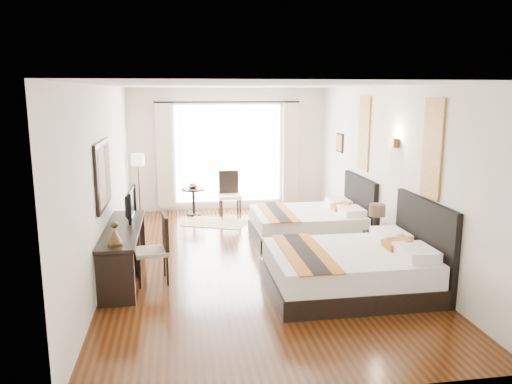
{
  "coord_description": "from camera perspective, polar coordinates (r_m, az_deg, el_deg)",
  "views": [
    {
      "loc": [
        -1.16,
        -7.7,
        2.7
      ],
      "look_at": [
        0.09,
        0.23,
        1.09
      ],
      "focal_mm": 35.0,
      "sensor_mm": 36.0,
      "label": 1
    }
  ],
  "objects": [
    {
      "name": "floor",
      "position": [
        8.24,
        -0.4,
        -7.81
      ],
      "size": [
        4.5,
        7.5,
        0.01
      ],
      "primitive_type": "cube",
      "color": "#351709",
      "rests_on": "ground"
    },
    {
      "name": "ceiling",
      "position": [
        7.79,
        -0.43,
        12.01
      ],
      "size": [
        4.5,
        7.5,
        0.02
      ],
      "primitive_type": "cube",
      "color": "white",
      "rests_on": "wall_headboard"
    },
    {
      "name": "wall_headboard",
      "position": [
        8.52,
        14.7,
        2.2
      ],
      "size": [
        0.01,
        7.5,
        2.8
      ],
      "primitive_type": "cube",
      "color": "silver",
      "rests_on": "floor"
    },
    {
      "name": "wall_desk",
      "position": [
        7.88,
        -16.78,
        1.37
      ],
      "size": [
        0.01,
        7.5,
        2.8
      ],
      "primitive_type": "cube",
      "color": "silver",
      "rests_on": "floor"
    },
    {
      "name": "wall_window",
      "position": [
        11.57,
        -3.21,
        4.89
      ],
      "size": [
        4.5,
        0.01,
        2.8
      ],
      "primitive_type": "cube",
      "color": "silver",
      "rests_on": "floor"
    },
    {
      "name": "wall_entry",
      "position": [
        4.32,
        7.09,
        -6.26
      ],
      "size": [
        4.5,
        0.01,
        2.8
      ],
      "primitive_type": "cube",
      "color": "silver",
      "rests_on": "floor"
    },
    {
      "name": "window_glass",
      "position": [
        11.57,
        -3.19,
        4.39
      ],
      "size": [
        2.4,
        0.02,
        2.2
      ],
      "primitive_type": "cube",
      "color": "white",
      "rests_on": "wall_window"
    },
    {
      "name": "sheer_curtain",
      "position": [
        11.51,
        -3.16,
        4.35
      ],
      "size": [
        2.3,
        0.02,
        2.1
      ],
      "primitive_type": "cube",
      "color": "white",
      "rests_on": "wall_window"
    },
    {
      "name": "drape_left",
      "position": [
        11.42,
        -10.41,
        4.03
      ],
      "size": [
        0.35,
        0.14,
        2.35
      ],
      "primitive_type": "cube",
      "color": "#BAA890",
      "rests_on": "floor"
    },
    {
      "name": "drape_right",
      "position": [
        11.71,
        3.95,
        4.36
      ],
      "size": [
        0.35,
        0.14,
        2.35
      ],
      "primitive_type": "cube",
      "color": "#BAA890",
      "rests_on": "floor"
    },
    {
      "name": "art_panel_near",
      "position": [
        7.13,
        19.52,
        4.66
      ],
      "size": [
        0.03,
        0.5,
        1.35
      ],
      "primitive_type": "cube",
      "color": "maroon",
      "rests_on": "wall_headboard"
    },
    {
      "name": "art_panel_far",
      "position": [
        9.41,
        12.24,
        6.52
      ],
      "size": [
        0.03,
        0.5,
        1.35
      ],
      "primitive_type": "cube",
      "color": "maroon",
      "rests_on": "wall_headboard"
    },
    {
      "name": "wall_sconce",
      "position": [
        8.1,
        15.55,
        5.41
      ],
      "size": [
        0.1,
        0.14,
        0.14
      ],
      "primitive_type": "cube",
      "color": "#402E16",
      "rests_on": "wall_headboard"
    },
    {
      "name": "mirror_frame",
      "position": [
        7.42,
        -17.1,
        1.93
      ],
      "size": [
        0.04,
        1.25,
        0.95
      ],
      "primitive_type": "cube",
      "color": "black",
      "rests_on": "wall_desk"
    },
    {
      "name": "mirror_glass",
      "position": [
        7.42,
        -16.91,
        1.94
      ],
      "size": [
        0.01,
        1.12,
        0.82
      ],
      "primitive_type": "cube",
      "color": "white",
      "rests_on": "mirror_frame"
    },
    {
      "name": "bed_near",
      "position": [
        7.07,
        11.17,
        -8.51
      ],
      "size": [
        2.22,
        1.73,
        1.25
      ],
      "color": "black",
      "rests_on": "floor"
    },
    {
      "name": "bed_far",
      "position": [
        9.39,
        6.37,
        -3.53
      ],
      "size": [
        2.06,
        1.6,
        1.16
      ],
      "color": "black",
      "rests_on": "floor"
    },
    {
      "name": "nightstand",
      "position": [
        8.37,
        13.89,
        -6.15
      ],
      "size": [
        0.39,
        0.48,
        0.46
      ],
      "primitive_type": "cube",
      "color": "black",
      "rests_on": "floor"
    },
    {
      "name": "table_lamp",
      "position": [
        8.36,
        13.68,
        -2.24
      ],
      "size": [
        0.26,
        0.26,
        0.41
      ],
      "color": "black",
      "rests_on": "nightstand"
    },
    {
      "name": "vase",
      "position": [
        8.18,
        14.36,
        -4.17
      ],
      "size": [
        0.15,
        0.15,
        0.12
      ],
      "primitive_type": "imported",
      "rotation": [
        0.0,
        0.0,
        -0.37
      ],
      "color": "black",
      "rests_on": "nightstand"
    },
    {
      "name": "console_desk",
      "position": [
        7.66,
        -14.87,
        -6.68
      ],
      "size": [
        0.5,
        2.2,
        0.76
      ],
      "primitive_type": "cube",
      "color": "black",
      "rests_on": "floor"
    },
    {
      "name": "television",
      "position": [
        8.03,
        -14.57,
        -1.28
      ],
      "size": [
        0.12,
        0.83,
        0.48
      ],
      "primitive_type": "imported",
      "rotation": [
        0.0,
        0.0,
        1.56
      ],
      "color": "black",
      "rests_on": "console_desk"
    },
    {
      "name": "bronze_figurine",
      "position": [
        6.68,
        -15.83,
        -4.77
      ],
      "size": [
        0.21,
        0.21,
        0.28
      ],
      "primitive_type": null,
      "rotation": [
        0.0,
        0.0,
        0.14
      ],
      "color": "#402E16",
      "rests_on": "console_desk"
    },
    {
      "name": "desk_chair",
      "position": [
        7.39,
        -11.6,
        -7.83
      ],
      "size": [
        0.51,
        0.51,
        0.98
      ],
      "rotation": [
        0.0,
        0.0,
        3.28
      ],
      "color": "beige",
      "rests_on": "floor"
    },
    {
      "name": "floor_lamp",
      "position": [
        10.94,
        -13.34,
        3.1
      ],
      "size": [
        0.28,
        0.28,
        1.41
      ],
      "color": "black",
      "rests_on": "floor"
    },
    {
      "name": "side_table",
      "position": [
        11.23,
        -7.14,
        -1.08
      ],
      "size": [
        0.52,
        0.52,
        0.6
      ],
      "primitive_type": "cylinder",
      "color": "black",
      "rests_on": "floor"
    },
    {
      "name": "fruit_bowl",
      "position": [
        11.17,
        -7.22,
        0.57
      ],
      "size": [
        0.28,
        0.28,
        0.06
      ],
      "primitive_type": "imported",
      "rotation": [
        0.0,
        0.0,
        -0.33
      ],
      "color": "#49311A",
      "rests_on": "side_table"
    },
    {
      "name": "window_chair",
      "position": [
        10.94,
        -3.01,
        -1.3
      ],
      "size": [
        0.47,
        0.47,
        1.01
      ],
      "rotation": [
        0.0,
        0.0,
        -1.56
      ],
      "color": "beige",
      "rests_on": "floor"
    },
    {
      "name": "jute_rug",
      "position": [
        10.54,
        -4.62,
        -3.5
      ],
      "size": [
        1.5,
        1.29,
        0.01
      ],
      "primitive_type": "cube",
      "rotation": [
        0.0,
        0.0,
        -0.41
      ],
      "color": "tan",
      "rests_on": "floor"
    }
  ]
}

